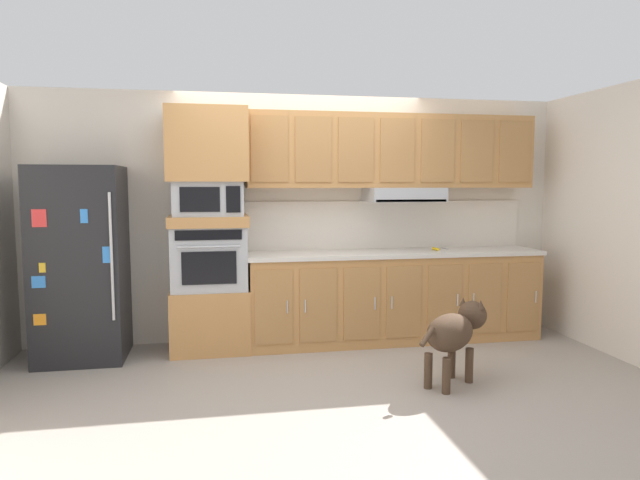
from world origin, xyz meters
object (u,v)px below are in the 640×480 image
refrigerator (81,263)px  built_in_oven (209,257)px  screwdriver (437,249)px  dog (455,331)px  microwave (208,199)px

refrigerator → built_in_oven: bearing=3.4°
screwdriver → dog: (-0.36, -1.29, -0.51)m
refrigerator → microwave: size_ratio=2.73×
built_in_oven → screwdriver: built_in_oven is taller
screwdriver → microwave: bearing=179.5°
screwdriver → dog: bearing=-105.4°
built_in_oven → dog: bearing=-34.0°
refrigerator → built_in_oven: size_ratio=2.51×
built_in_oven → dog: 2.38m
refrigerator → screwdriver: refrigerator is taller
dog → refrigerator: bearing=122.7°
microwave → screwdriver: microwave is taller
microwave → screwdriver: 2.35m
built_in_oven → microwave: microwave is taller
refrigerator → screwdriver: (3.44, 0.05, 0.05)m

